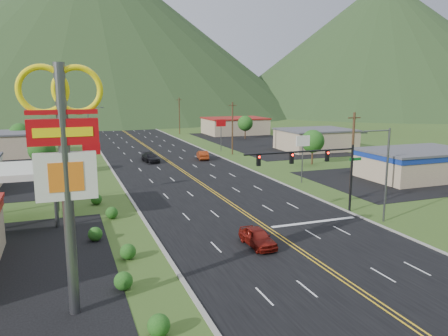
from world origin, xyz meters
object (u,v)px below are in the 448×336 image
object	(u,v)px
gas_canopy	(9,173)
car_dark_mid	(150,158)
traffic_signal	(318,163)
car_red_near	(258,238)
car_red_far	(203,155)
pylon_sign	(65,152)
streetlight_east	(384,169)
streetlight_west	(90,125)

from	to	relation	value
gas_canopy	car_dark_mid	world-z (taller)	gas_canopy
traffic_signal	car_red_near	size ratio (longest dim) A/B	2.98
traffic_signal	car_dark_mid	xyz separation A→B (m)	(-9.57, 37.45, -4.58)
car_red_far	car_dark_mid	bearing A→B (deg)	7.08
car_red_far	gas_canopy	bearing A→B (deg)	54.89
traffic_signal	car_red_far	world-z (taller)	traffic_signal
pylon_sign	car_red_far	size ratio (longest dim) A/B	2.97
car_red_near	traffic_signal	bearing A→B (deg)	30.53
traffic_signal	gas_canopy	world-z (taller)	traffic_signal
streetlight_east	car_red_far	bearing A→B (deg)	96.81
traffic_signal	car_red_far	distance (m)	37.41
car_red_near	car_red_far	world-z (taller)	car_red_far
car_red_near	streetlight_west	bearing A→B (deg)	95.97
traffic_signal	car_red_far	size ratio (longest dim) A/B	2.78
streetlight_west	pylon_sign	bearing A→B (deg)	-94.47
streetlight_east	car_dark_mid	bearing A→B (deg)	108.99
streetlight_west	car_dark_mid	distance (m)	20.92
pylon_sign	car_red_far	bearing A→B (deg)	64.66
traffic_signal	car_dark_mid	distance (m)	38.93
pylon_sign	traffic_signal	distance (m)	26.67
pylon_sign	car_dark_mid	size ratio (longest dim) A/B	2.71
traffic_signal	streetlight_west	size ratio (longest dim) A/B	1.46
streetlight_east	car_dark_mid	size ratio (longest dim) A/B	1.74
pylon_sign	streetlight_east	size ratio (longest dim) A/B	1.56
streetlight_east	car_red_far	distance (m)	41.66
car_red_near	car_dark_mid	world-z (taller)	car_dark_mid
traffic_signal	car_red_far	xyz separation A→B (m)	(-0.22, 37.13, -4.55)
pylon_sign	car_red_far	xyz separation A→B (m)	(23.26, 49.13, -8.52)
streetlight_west	car_dark_mid	bearing A→B (deg)	-65.14
streetlight_west	car_dark_mid	xyz separation A→B (m)	(8.59, -18.55, -4.43)
pylon_sign	car_dark_mid	distance (m)	52.07
streetlight_west	car_red_far	world-z (taller)	streetlight_west
traffic_signal	gas_canopy	size ratio (longest dim) A/B	1.31
gas_canopy	car_red_near	size ratio (longest dim) A/B	2.27
streetlight_west	car_red_near	bearing A→B (deg)	-81.80
traffic_signal	streetlight_west	xyz separation A→B (m)	(-18.16, 56.00, -0.15)
traffic_signal	streetlight_west	world-z (taller)	streetlight_west
car_red_near	car_dark_mid	xyz separation A→B (m)	(-0.33, 43.40, 0.00)
pylon_sign	streetlight_west	bearing A→B (deg)	85.53
traffic_signal	pylon_sign	bearing A→B (deg)	-152.94
traffic_signal	gas_canopy	distance (m)	29.59
car_dark_mid	car_red_near	bearing A→B (deg)	-96.29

